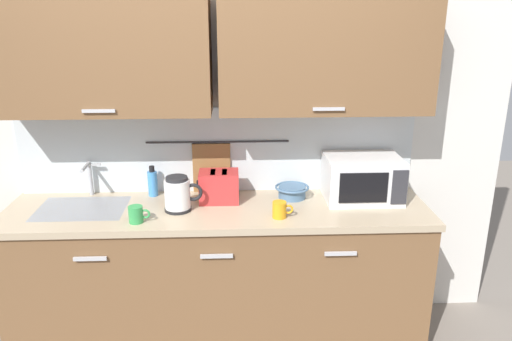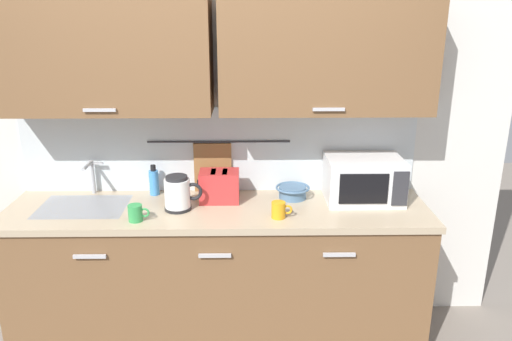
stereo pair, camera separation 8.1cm
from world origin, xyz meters
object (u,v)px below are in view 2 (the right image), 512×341
Objects in this scene: mixing_bowl at (293,191)px; mug_by_kettle at (279,210)px; microwave at (363,179)px; mug_near_sink at (136,213)px; toaster at (219,186)px; electric_kettle at (178,193)px; dish_soap_bottle at (154,182)px.

mixing_bowl is 1.78× the size of mug_by_kettle.
microwave reaches higher than mixing_bowl.
mug_near_sink is 0.47× the size of toaster.
electric_kettle reaches higher than toaster.
dish_soap_bottle is 1.63× the size of mug_by_kettle.
mixing_bowl is at bearing 71.33° from mug_by_kettle.
toaster is at bearing -15.12° from dish_soap_bottle.
microwave reaches higher than dish_soap_bottle.
toaster is at bearing -175.20° from mixing_bowl.
dish_soap_bottle is 0.44m from toaster.
microwave reaches higher than electric_kettle.
electric_kettle reaches higher than dish_soap_bottle.
dish_soap_bottle is at bearing 126.73° from electric_kettle.
dish_soap_bottle is 0.88m from mixing_bowl.
microwave is 3.83× the size of mug_near_sink.
microwave is 1.80× the size of toaster.
mixing_bowl is at bearing -4.94° from dish_soap_bottle.
dish_soap_bottle is (-0.19, 0.25, -0.01)m from electric_kettle.
microwave is 0.61m from mug_by_kettle.
electric_kettle is 0.28m from mug_near_sink.
mug_near_sink is at bearing -142.84° from electric_kettle.
dish_soap_bottle is 0.42m from mug_near_sink.
toaster is (0.45, 0.30, 0.05)m from mug_near_sink.
microwave is at bearing 26.92° from mug_by_kettle.
mug_near_sink is 1.00× the size of mug_by_kettle.
microwave is at bearing -4.61° from mixing_bowl.
microwave is 2.15× the size of mixing_bowl.
microwave is 3.83× the size of mug_by_kettle.
mug_near_sink is at bearing -167.21° from microwave.
microwave is 1.31m from dish_soap_bottle.
dish_soap_bottle is at bearing 175.17° from microwave.
mixing_bowl is at bearing 4.80° from toaster.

